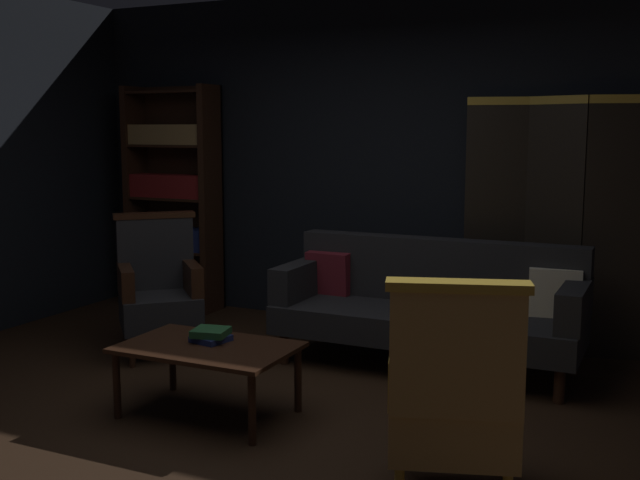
# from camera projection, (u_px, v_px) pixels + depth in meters

# --- Properties ---
(ground_plane) EXTENTS (10.00, 10.00, 0.00)m
(ground_plane) POSITION_uv_depth(u_px,v_px,m) (261.00, 422.00, 4.41)
(ground_plane) COLOR black
(back_wall) EXTENTS (7.20, 0.10, 2.80)m
(back_wall) POSITION_uv_depth(u_px,v_px,m) (404.00, 161.00, 6.40)
(back_wall) COLOR black
(back_wall) RESTS_ON ground_plane
(folding_screen) EXTENTS (1.34, 0.19, 1.90)m
(folding_screen) POSITION_uv_depth(u_px,v_px,m) (554.00, 221.00, 5.69)
(folding_screen) COLOR black
(folding_screen) RESTS_ON ground_plane
(bookshelf) EXTENTS (0.90, 0.32, 2.05)m
(bookshelf) POSITION_uv_depth(u_px,v_px,m) (174.00, 194.00, 7.13)
(bookshelf) COLOR black
(bookshelf) RESTS_ON ground_plane
(velvet_couch) EXTENTS (2.12, 0.78, 0.88)m
(velvet_couch) POSITION_uv_depth(u_px,v_px,m) (430.00, 303.00, 5.42)
(velvet_couch) COLOR black
(velvet_couch) RESTS_ON ground_plane
(coffee_table) EXTENTS (1.00, 0.64, 0.42)m
(coffee_table) POSITION_uv_depth(u_px,v_px,m) (208.00, 353.00, 4.47)
(coffee_table) COLOR black
(coffee_table) RESTS_ON ground_plane
(armchair_gilt_accent) EXTENTS (0.73, 0.72, 1.04)m
(armchair_gilt_accent) POSITION_uv_depth(u_px,v_px,m) (453.00, 395.00, 3.43)
(armchair_gilt_accent) COLOR gold
(armchair_gilt_accent) RESTS_ON ground_plane
(armchair_wing_left) EXTENTS (0.82, 0.82, 1.04)m
(armchair_wing_left) POSITION_uv_depth(u_px,v_px,m) (159.00, 289.00, 5.70)
(armchair_wing_left) COLOR black
(armchair_wing_left) RESTS_ON ground_plane
(book_navy_cloth) EXTENTS (0.22, 0.22, 0.03)m
(book_navy_cloth) POSITION_uv_depth(u_px,v_px,m) (211.00, 339.00, 4.55)
(book_navy_cloth) COLOR navy
(book_navy_cloth) RESTS_ON coffee_table
(book_green_cloth) EXTENTS (0.23, 0.22, 0.04)m
(book_green_cloth) POSITION_uv_depth(u_px,v_px,m) (211.00, 332.00, 4.54)
(book_green_cloth) COLOR #1E4C28
(book_green_cloth) RESTS_ON book_navy_cloth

